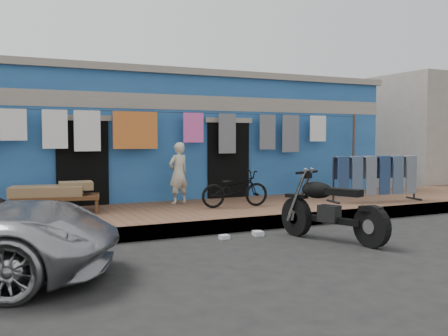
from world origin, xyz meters
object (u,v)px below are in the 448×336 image
Objects in this scene: bicycle at (235,185)px; jeans_rack at (375,178)px; charpoy at (57,198)px; seated_person at (178,173)px; motorcycle at (332,207)px.

bicycle is 0.64× the size of jeans_rack.
bicycle is 3.43m from jeans_rack.
seated_person is at bearing 5.16° from charpoy.
seated_person reaches higher than bicycle.
motorcycle is at bearing -142.80° from jeans_rack.
motorcycle is 1.02× the size of charpoy.
seated_person is 0.73× the size of motorcycle.
seated_person is 4.56m from jeans_rack.
seated_person is 0.74× the size of charpoy.
motorcycle is at bearing -41.95° from charpoy.
jeans_rack is at bearing 15.10° from motorcycle.
charpoy is (-3.94, 3.54, -0.04)m from motorcycle.
bicycle reaches higher than motorcycle.
bicycle is at bearing -12.34° from charpoy.
motorcycle is at bearing -166.24° from bicycle.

